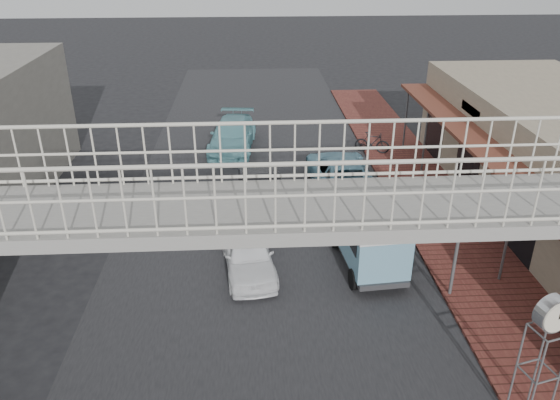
{
  "coord_description": "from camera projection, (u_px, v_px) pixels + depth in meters",
  "views": [
    {
      "loc": [
        -0.34,
        -12.09,
        9.26
      ],
      "look_at": [
        0.53,
        3.21,
        1.8
      ],
      "focal_mm": 35.0,
      "sensor_mm": 36.0,
      "label": 1
    }
  ],
  "objects": [
    {
      "name": "ground",
      "position": [
        267.0,
        311.0,
        14.92
      ],
      "size": [
        120.0,
        120.0,
        0.0
      ],
      "primitive_type": "plane",
      "color": "black",
      "rests_on": "ground"
    },
    {
      "name": "road_strip",
      "position": [
        267.0,
        311.0,
        14.92
      ],
      "size": [
        10.0,
        60.0,
        0.01
      ],
      "primitive_type": "cube",
      "color": "black",
      "rests_on": "ground"
    },
    {
      "name": "angkot_van",
      "position": [
        369.0,
        234.0,
        16.5
      ],
      "size": [
        1.92,
        3.69,
        1.75
      ],
      "rotation": [
        0.0,
        0.0,
        0.09
      ],
      "color": "black",
      "rests_on": "ground"
    },
    {
      "name": "motorcycle_near",
      "position": [
        410.0,
        205.0,
        19.48
      ],
      "size": [
        1.77,
        0.67,
        0.92
      ],
      "primitive_type": "imported",
      "rotation": [
        0.0,
        0.0,
        1.53
      ],
      "color": "black",
      "rests_on": "sidewalk"
    },
    {
      "name": "footbridge",
      "position": [
        273.0,
        305.0,
        9.94
      ],
      "size": [
        16.4,
        2.4,
        6.34
      ],
      "color": "gray",
      "rests_on": "ground"
    },
    {
      "name": "angkot_curb",
      "position": [
        341.0,
        173.0,
        21.77
      ],
      "size": [
        2.54,
        5.17,
        1.41
      ],
      "primitive_type": "imported",
      "rotation": [
        0.0,
        0.0,
        3.18
      ],
      "color": "#679DB2",
      "rests_on": "ground"
    },
    {
      "name": "white_hatchback",
      "position": [
        248.0,
        253.0,
        16.49
      ],
      "size": [
        1.87,
        3.74,
        1.22
      ],
      "primitive_type": "imported",
      "rotation": [
        0.0,
        0.0,
        0.12
      ],
      "color": "white",
      "rests_on": "ground"
    },
    {
      "name": "angkot_far",
      "position": [
        233.0,
        135.0,
        25.92
      ],
      "size": [
        2.42,
        4.97,
        1.39
      ],
      "primitive_type": "imported",
      "rotation": [
        0.0,
        0.0,
        -0.1
      ],
      "color": "#65A7B0",
      "rests_on": "ground"
    },
    {
      "name": "street_clock",
      "position": [
        551.0,
        320.0,
        10.37
      ],
      "size": [
        0.8,
        0.72,
        3.09
      ],
      "rotation": [
        0.0,
        0.0,
        0.26
      ],
      "color": "#59595B",
      "rests_on": "sidewalk"
    },
    {
      "name": "arrow_sign",
      "position": [
        489.0,
        226.0,
        14.23
      ],
      "size": [
        1.73,
        1.17,
        2.87
      ],
      "rotation": [
        0.0,
        0.0,
        -0.4
      ],
      "color": "#59595B",
      "rests_on": "sidewalk"
    },
    {
      "name": "sidewalk",
      "position": [
        461.0,
        246.0,
        17.92
      ],
      "size": [
        3.0,
        40.0,
        0.1
      ],
      "primitive_type": "cube",
      "color": "brown",
      "rests_on": "ground"
    },
    {
      "name": "dark_sedan",
      "position": [
        261.0,
        194.0,
        20.07
      ],
      "size": [
        1.78,
        4.21,
        1.35
      ],
      "primitive_type": "imported",
      "rotation": [
        0.0,
        0.0,
        0.09
      ],
      "color": "black",
      "rests_on": "ground"
    },
    {
      "name": "motorcycle_far",
      "position": [
        372.0,
        143.0,
        25.31
      ],
      "size": [
        1.68,
        0.98,
        0.97
      ],
      "primitive_type": "imported",
      "rotation": [
        0.0,
        0.0,
        1.22
      ],
      "color": "black",
      "rests_on": "sidewalk"
    }
  ]
}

